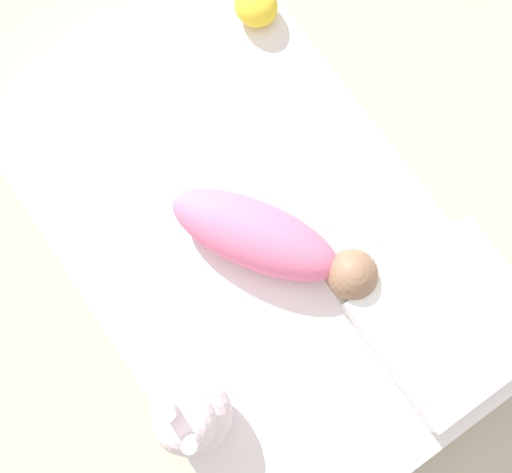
{
  "coord_description": "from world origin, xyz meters",
  "views": [
    {
      "loc": [
        -0.22,
        0.15,
        1.74
      ],
      "look_at": [
        0.0,
        -0.0,
        0.26
      ],
      "focal_mm": 42.0,
      "sensor_mm": 36.0,
      "label": 1
    }
  ],
  "objects_px": {
    "swaddled_baby": "(273,241)",
    "bunny_plush": "(190,417)",
    "turtle_plush": "(255,5)",
    "pillow": "(450,322)"
  },
  "relations": [
    {
      "from": "bunny_plush",
      "to": "turtle_plush",
      "type": "bearing_deg",
      "value": -42.78
    },
    {
      "from": "swaddled_baby",
      "to": "turtle_plush",
      "type": "distance_m",
      "value": 0.66
    },
    {
      "from": "swaddled_baby",
      "to": "bunny_plush",
      "type": "distance_m",
      "value": 0.46
    },
    {
      "from": "swaddled_baby",
      "to": "pillow",
      "type": "bearing_deg",
      "value": -1.07
    },
    {
      "from": "bunny_plush",
      "to": "turtle_plush",
      "type": "xyz_separation_m",
      "value": [
        0.8,
        -0.74,
        -0.09
      ]
    },
    {
      "from": "swaddled_baby",
      "to": "bunny_plush",
      "type": "xyz_separation_m",
      "value": [
        -0.23,
        0.39,
        0.06
      ]
    },
    {
      "from": "swaddled_baby",
      "to": "turtle_plush",
      "type": "xyz_separation_m",
      "value": [
        0.56,
        -0.34,
        -0.02
      ]
    },
    {
      "from": "pillow",
      "to": "bunny_plush",
      "type": "xyz_separation_m",
      "value": [
        0.18,
        0.64,
        0.1
      ]
    },
    {
      "from": "pillow",
      "to": "turtle_plush",
      "type": "xyz_separation_m",
      "value": [
        0.98,
        -0.1,
        0.01
      ]
    },
    {
      "from": "pillow",
      "to": "turtle_plush",
      "type": "height_order",
      "value": "turtle_plush"
    }
  ]
}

